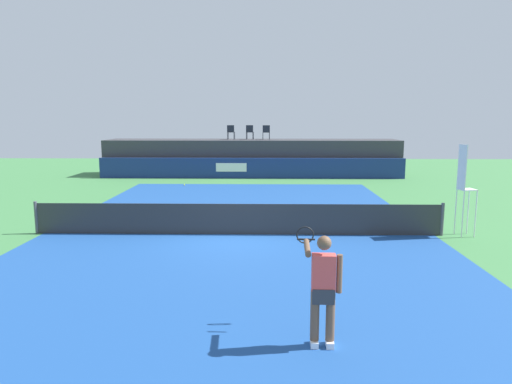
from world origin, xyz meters
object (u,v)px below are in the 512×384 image
object	(u,v)px
umpire_chair	(464,184)
net_post_near	(36,217)
tennis_player	(323,286)
tennis_ball	(184,185)
spectator_chair_far_left	(231,132)
spectator_chair_center	(266,132)
spectator_chair_left	(250,132)
net_post_far	(442,219)

from	to	relation	value
umpire_chair	net_post_near	size ratio (longest dim) A/B	2.76
umpire_chair	tennis_player	world-z (taller)	umpire_chair
umpire_chair	tennis_ball	size ratio (longest dim) A/B	40.59
spectator_chair_far_left	spectator_chair_center	size ratio (longest dim) A/B	1.00
tennis_ball	net_post_near	bearing A→B (deg)	-104.81
spectator_chair_left	spectator_chair_far_left	bearing A→B (deg)	-178.33
tennis_ball	spectator_chair_left	bearing A→B (deg)	56.36
umpire_chair	spectator_chair_far_left	bearing A→B (deg)	117.83
spectator_chair_center	net_post_far	size ratio (longest dim) A/B	0.89
spectator_chair_far_left	spectator_chair_center	bearing A→B (deg)	-5.65
tennis_ball	tennis_player	bearing A→B (deg)	-73.42
tennis_ball	spectator_chair_far_left	bearing A→B (deg)	66.69
spectator_chair_left	tennis_ball	bearing A→B (deg)	-123.64
spectator_chair_center	spectator_chair_left	bearing A→B (deg)	166.17
net_post_near	spectator_chair_far_left	bearing A→B (deg)	72.38
net_post_far	tennis_ball	size ratio (longest dim) A/B	14.71
tennis_player	tennis_ball	bearing A→B (deg)	106.58
spectator_chair_left	umpire_chair	size ratio (longest dim) A/B	0.32
net_post_near	tennis_ball	xyz separation A→B (m)	(2.76, 10.42, -0.46)
spectator_chair_center	tennis_ball	size ratio (longest dim) A/B	13.06
spectator_chair_far_left	umpire_chair	bearing A→B (deg)	-62.17
spectator_chair_center	umpire_chair	size ratio (longest dim) A/B	0.32
spectator_chair_far_left	tennis_player	world-z (taller)	spectator_chair_far_left
spectator_chair_center	tennis_player	size ratio (longest dim) A/B	0.50
spectator_chair_left	umpire_chair	xyz separation A→B (m)	(6.93, -15.39, -1.11)
net_post_far	tennis_player	size ratio (longest dim) A/B	0.56
spectator_chair_left	net_post_near	bearing A→B (deg)	-111.48
spectator_chair_center	net_post_far	xyz separation A→B (m)	(5.33, -15.12, -2.19)
spectator_chair_left	net_post_near	xyz separation A→B (m)	(-6.05, -15.37, -2.19)
net_post_near	tennis_player	world-z (taller)	tennis_player
umpire_chair	net_post_near	world-z (taller)	umpire_chair
spectator_chair_far_left	net_post_near	size ratio (longest dim) A/B	0.89
spectator_chair_left	spectator_chair_center	size ratio (longest dim) A/B	1.00
spectator_chair_far_left	net_post_far	xyz separation A→B (m)	(7.53, -15.34, -2.19)
tennis_player	net_post_far	bearing A→B (deg)	57.71
net_post_far	tennis_player	bearing A→B (deg)	-122.29
tennis_ball	umpire_chair	bearing A→B (deg)	-45.60
net_post_near	tennis_player	size ratio (longest dim) A/B	0.56
spectator_chair_far_left	net_post_near	world-z (taller)	spectator_chair_far_left
spectator_chair_far_left	net_post_near	bearing A→B (deg)	-107.62
spectator_chair_left	tennis_ball	world-z (taller)	spectator_chair_left
spectator_chair_far_left	tennis_ball	size ratio (longest dim) A/B	13.06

